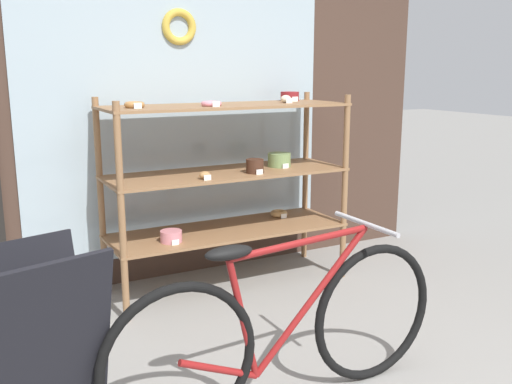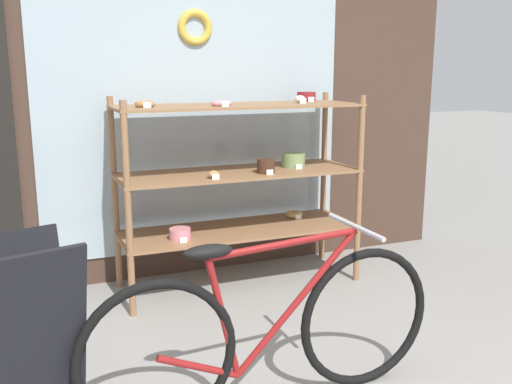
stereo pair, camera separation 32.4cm
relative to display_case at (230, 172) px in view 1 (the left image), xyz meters
The scene contains 4 objects.
storefront_facade 1.22m from the display_case, 136.64° to the left, with size 4.71×0.13×3.90m.
display_case is the anchor object (origin of this frame).
bicycle 1.65m from the display_case, 106.57° to the right, with size 1.76×0.46×0.84m.
sandwich_board 2.14m from the display_case, 136.08° to the right, with size 0.57×0.49×0.91m.
Camera 1 is at (-1.30, -1.66, 1.57)m, focal length 40.00 mm.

